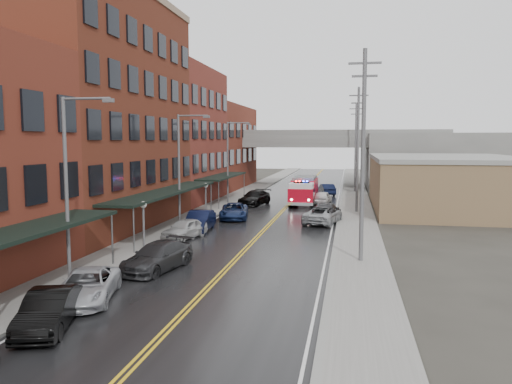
{
  "coord_description": "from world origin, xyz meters",
  "views": [
    {
      "loc": [
        6.49,
        -13.59,
        6.95
      ],
      "look_at": [
        -0.62,
        24.13,
        3.0
      ],
      "focal_mm": 35.0,
      "sensor_mm": 36.0,
      "label": 1
    }
  ],
  "objects": [
    {
      "name": "ground",
      "position": [
        0.0,
        0.0,
        0.0
      ],
      "size": [
        220.0,
        220.0,
        0.0
      ],
      "primitive_type": "plane",
      "color": "#2D2B26",
      "rests_on": "ground"
    },
    {
      "name": "road",
      "position": [
        0.0,
        30.0,
        0.01
      ],
      "size": [
        11.0,
        160.0,
        0.02
      ],
      "primitive_type": "cube",
      "color": "black",
      "rests_on": "ground"
    },
    {
      "name": "sidewalk_left",
      "position": [
        -7.3,
        30.0,
        0.07
      ],
      "size": [
        3.0,
        160.0,
        0.15
      ],
      "primitive_type": "cube",
      "color": "slate",
      "rests_on": "ground"
    },
    {
      "name": "sidewalk_right",
      "position": [
        7.3,
        30.0,
        0.07
      ],
      "size": [
        3.0,
        160.0,
        0.15
      ],
      "primitive_type": "cube",
      "color": "slate",
      "rests_on": "ground"
    },
    {
      "name": "curb_left",
      "position": [
        -5.65,
        30.0,
        0.07
      ],
      "size": [
        0.3,
        160.0,
        0.15
      ],
      "primitive_type": "cube",
      "color": "gray",
      "rests_on": "ground"
    },
    {
      "name": "curb_right",
      "position": [
        5.65,
        30.0,
        0.07
      ],
      "size": [
        0.3,
        160.0,
        0.15
      ],
      "primitive_type": "cube",
      "color": "gray",
      "rests_on": "ground"
    },
    {
      "name": "brick_building_b",
      "position": [
        -13.3,
        23.0,
        9.0
      ],
      "size": [
        9.0,
        20.0,
        18.0
      ],
      "primitive_type": "cube",
      "color": "#5E2619",
      "rests_on": "ground"
    },
    {
      "name": "brick_building_c",
      "position": [
        -13.3,
        40.5,
        7.5
      ],
      "size": [
        9.0,
        15.0,
        15.0
      ],
      "primitive_type": "cube",
      "color": "maroon",
      "rests_on": "ground"
    },
    {
      "name": "brick_building_far",
      "position": [
        -13.3,
        58.0,
        6.0
      ],
      "size": [
        9.0,
        20.0,
        12.0
      ],
      "primitive_type": "cube",
      "color": "maroon",
      "rests_on": "ground"
    },
    {
      "name": "tan_building",
      "position": [
        16.0,
        40.0,
        2.5
      ],
      "size": [
        14.0,
        22.0,
        5.0
      ],
      "primitive_type": "cube",
      "color": "olive",
      "rests_on": "ground"
    },
    {
      "name": "right_far_block",
      "position": [
        18.0,
        70.0,
        4.0
      ],
      "size": [
        18.0,
        30.0,
        8.0
      ],
      "primitive_type": "cube",
      "color": "slate",
      "rests_on": "ground"
    },
    {
      "name": "awning_1",
      "position": [
        -7.49,
        23.0,
        2.99
      ],
      "size": [
        2.6,
        18.0,
        3.09
      ],
      "color": "black",
      "rests_on": "ground"
    },
    {
      "name": "awning_2",
      "position": [
        -7.49,
        40.5,
        2.99
      ],
      "size": [
        2.6,
        13.0,
        3.09
      ],
      "color": "black",
      "rests_on": "ground"
    },
    {
      "name": "globe_lamp_1",
      "position": [
        -6.4,
        16.0,
        2.31
      ],
      "size": [
        0.44,
        0.44,
        3.12
      ],
      "color": "#59595B",
      "rests_on": "ground"
    },
    {
      "name": "globe_lamp_2",
      "position": [
        -6.4,
        30.0,
        2.31
      ],
      "size": [
        0.44,
        0.44,
        3.12
      ],
      "color": "#59595B",
      "rests_on": "ground"
    },
    {
      "name": "street_lamp_0",
      "position": [
        -6.55,
        8.0,
        5.19
      ],
      "size": [
        2.64,
        0.22,
        9.0
      ],
      "color": "#59595B",
      "rests_on": "ground"
    },
    {
      "name": "street_lamp_1",
      "position": [
        -6.55,
        24.0,
        5.19
      ],
      "size": [
        2.64,
        0.22,
        9.0
      ],
      "color": "#59595B",
      "rests_on": "ground"
    },
    {
      "name": "street_lamp_2",
      "position": [
        -6.55,
        40.0,
        5.19
      ],
      "size": [
        2.64,
        0.22,
        9.0
      ],
      "color": "#59595B",
      "rests_on": "ground"
    },
    {
      "name": "utility_pole_0",
      "position": [
        7.2,
        15.0,
        6.31
      ],
      "size": [
        1.8,
        0.24,
        12.0
      ],
      "color": "#59595B",
      "rests_on": "ground"
    },
    {
      "name": "utility_pole_1",
      "position": [
        7.2,
        35.0,
        6.31
      ],
      "size": [
        1.8,
        0.24,
        12.0
      ],
      "color": "#59595B",
      "rests_on": "ground"
    },
    {
      "name": "utility_pole_2",
      "position": [
        7.2,
        55.0,
        6.31
      ],
      "size": [
        1.8,
        0.24,
        12.0
      ],
      "color": "#59595B",
      "rests_on": "ground"
    },
    {
      "name": "overpass",
      "position": [
        0.0,
        62.0,
        5.99
      ],
      "size": [
        40.0,
        10.0,
        7.5
      ],
      "color": "slate",
      "rests_on": "ground"
    },
    {
      "name": "fire_truck",
      "position": [
        1.59,
        40.68,
        1.62
      ],
      "size": [
        3.3,
        8.19,
        2.99
      ],
      "rotation": [
        0.0,
        0.0,
        -0.0
      ],
      "color": "#B5081B",
      "rests_on": "ground"
    },
    {
      "name": "parked_car_left_1",
      "position": [
        -4.34,
        2.52,
        0.72
      ],
      "size": [
        2.77,
        4.62,
        1.44
      ],
      "primitive_type": "imported",
      "rotation": [
        0.0,
        0.0,
        0.31
      ],
      "color": "black",
      "rests_on": "ground"
    },
    {
      "name": "parked_car_left_2",
      "position": [
        -4.64,
        5.8,
        0.68
      ],
      "size": [
        3.5,
        5.29,
        1.35
      ],
      "primitive_type": "imported",
      "rotation": [
        0.0,
        0.0,
        0.28
      ],
      "color": "#ACADB4",
      "rests_on": "ground"
    },
    {
      "name": "parked_car_left_3",
      "position": [
        -3.6,
        11.3,
        0.74
      ],
      "size": [
        3.09,
        5.43,
        1.48
      ],
      "primitive_type": "imported",
      "rotation": [
        0.0,
        0.0,
        -0.21
      ],
      "color": "#27272A",
      "rests_on": "ground"
    },
    {
      "name": "parked_car_left_4",
      "position": [
        -5.0,
        19.9,
        0.71
      ],
      "size": [
        2.7,
        4.44,
        1.41
      ],
      "primitive_type": "imported",
      "rotation": [
        0.0,
        0.0,
        -0.27
      ],
      "color": "#B1B1B1",
      "rests_on": "ground"
    },
    {
      "name": "parked_car_left_5",
      "position": [
        -4.83,
        22.97,
        0.79
      ],
      "size": [
        2.03,
        4.9,
        1.58
      ],
      "primitive_type": "imported",
      "rotation": [
        0.0,
        0.0,
        0.08
      ],
      "color": "black",
      "rests_on": "ground"
    },
    {
      "name": "parked_car_left_6",
      "position": [
        -3.6,
        29.32,
        0.71
      ],
      "size": [
        3.16,
        5.4,
        1.41
      ],
      "primitive_type": "imported",
      "rotation": [
        0.0,
        0.0,
        0.17
      ],
      "color": "#14224B",
      "rests_on": "ground"
    },
    {
      "name": "parked_car_left_7",
      "position": [
        -3.6,
        39.2,
        0.78
      ],
      "size": [
        3.25,
        5.74,
        1.57
      ],
      "primitive_type": "imported",
      "rotation": [
        0.0,
        0.0,
        -0.2
      ],
      "color": "black",
      "rests_on": "ground"
    },
    {
      "name": "parked_car_right_0",
      "position": [
        4.34,
        28.2,
        0.73
      ],
      "size": [
        3.46,
        5.65,
        1.46
      ],
      "primitive_type": "imported",
      "rotation": [
        0.0,
        0.0,
        2.93
      ],
      "color": "#9B9EA2",
      "rests_on": "ground"
    },
    {
      "name": "parked_car_right_1",
      "position": [
        4.52,
        29.8,
        0.79
      ],
      "size": [
        2.65,
        5.6,
        1.58
      ],
      "primitive_type": "imported",
      "rotation": [
        0.0,
        0.0,
        3.06
      ],
      "color": "#28282B",
      "rests_on": "ground"
    },
    {
      "name": "parked_car_right_2",
      "position": [
        3.6,
        41.8,
        0.7
      ],
      "size": [
        2.08,
        4.28,
        1.41
      ],
      "primitive_type": "imported",
      "rotation": [
        0.0,
        0.0,
        3.04
      ],
      "color": "white",
      "rests_on": "ground"
    },
    {
      "name": "parked_car_right_3",
      "position": [
        3.6,
        50.72,
        0.73
      ],
      "size": [
        2.64,
        4.68,
        1.46
      ],
      "primitive_type": "imported",
      "rotation": [
        0.0,
        0.0,
        3.4
      ],
      "color": "black",
      "rests_on": "ground"
    }
  ]
}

